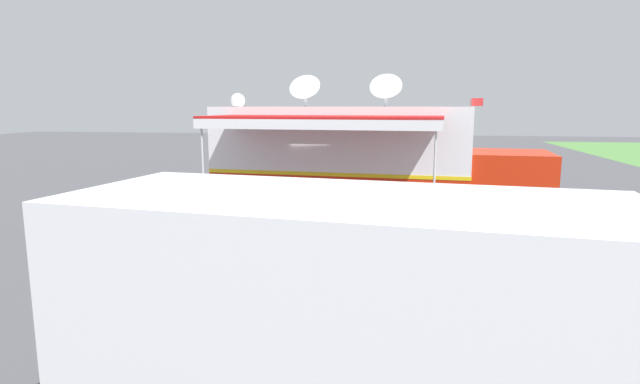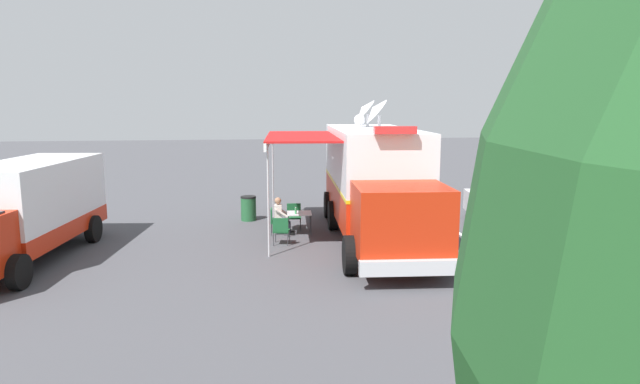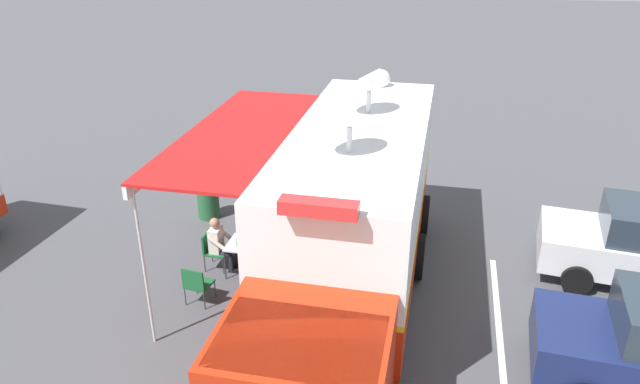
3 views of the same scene
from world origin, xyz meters
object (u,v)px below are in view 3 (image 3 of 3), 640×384
at_px(folding_chair_spare_by_truck, 196,283).
at_px(command_truck, 350,218).
at_px(seated_responder, 220,243).
at_px(folding_chair_beside_table, 251,233).
at_px(traffic_cone, 361,168).
at_px(folding_table, 246,246).
at_px(trash_bin, 208,201).
at_px(water_bottle, 238,242).
at_px(folding_chair_at_table, 212,247).

bearing_deg(folding_chair_spare_by_truck, command_truck, -170.63).
bearing_deg(seated_responder, command_truck, 163.30).
height_order(command_truck, seated_responder, command_truck).
relative_size(folding_chair_beside_table, traffic_cone, 1.50).
xyz_separation_m(folding_table, seated_responder, (0.61, -0.07, -0.02)).
bearing_deg(folding_chair_spare_by_truck, folding_table, -117.66).
relative_size(trash_bin, traffic_cone, 1.57).
xyz_separation_m(folding_chair_spare_by_truck, traffic_cone, (-2.76, -6.99, -0.23)).
bearing_deg(water_bottle, folding_table, -129.58).
bearing_deg(water_bottle, command_truck, 165.23).
relative_size(folding_chair_at_table, seated_responder, 0.70).
distance_m(folding_table, traffic_cone, 6.06).
height_order(water_bottle, seated_responder, seated_responder).
xyz_separation_m(folding_chair_beside_table, seated_responder, (0.50, 0.78, 0.14)).
height_order(folding_chair_at_table, traffic_cone, folding_chair_at_table).
height_order(folding_chair_spare_by_truck, seated_responder, seated_responder).
bearing_deg(folding_chair_at_table, folding_table, 174.04).
distance_m(folding_chair_at_table, trash_bin, 2.52).
bearing_deg(trash_bin, command_truck, 140.85).
bearing_deg(folding_chair_beside_table, traffic_cone, -114.36).
xyz_separation_m(command_truck, traffic_cone, (0.26, -6.49, -1.67)).
bearing_deg(folding_chair_beside_table, folding_table, 97.35).
bearing_deg(folding_chair_at_table, trash_bin, -69.79).
relative_size(water_bottle, trash_bin, 0.25).
height_order(folding_table, folding_chair_beside_table, folding_chair_beside_table).
xyz_separation_m(seated_responder, traffic_cone, (-2.69, -5.61, -0.37)).
relative_size(folding_chair_spare_by_truck, trash_bin, 0.96).
relative_size(command_truck, folding_chair_beside_table, 11.08).
height_order(command_truck, water_bottle, command_truck).
distance_m(water_bottle, seated_responder, 0.56).
bearing_deg(folding_table, folding_chair_spare_by_truck, 62.34).
height_order(folding_chair_beside_table, traffic_cone, folding_chair_beside_table).
height_order(command_truck, folding_chair_at_table, command_truck).
bearing_deg(trash_bin, traffic_cone, -139.23).
bearing_deg(trash_bin, folding_chair_at_table, 110.21).
xyz_separation_m(seated_responder, trash_bin, (1.06, -2.38, -0.20)).
relative_size(folding_table, trash_bin, 0.94).
distance_m(command_truck, water_bottle, 2.79).
height_order(seated_responder, trash_bin, seated_responder).
bearing_deg(folding_chair_spare_by_truck, water_bottle, -115.71).
relative_size(folding_chair_beside_table, trash_bin, 0.96).
distance_m(command_truck, folding_chair_beside_table, 3.29).
xyz_separation_m(folding_chair_at_table, folding_chair_spare_by_truck, (-0.11, 1.40, 0.00)).
xyz_separation_m(command_truck, seated_responder, (2.95, -0.88, -1.30)).
xyz_separation_m(water_bottle, folding_chair_spare_by_truck, (0.55, 1.15, -0.32)).
xyz_separation_m(folding_chair_beside_table, traffic_cone, (-2.19, -4.83, -0.23)).
relative_size(folding_table, folding_chair_spare_by_truck, 0.98).
bearing_deg(folding_chair_at_table, folding_chair_spare_by_truck, 94.56).
relative_size(folding_table, seated_responder, 0.68).
distance_m(water_bottle, traffic_cone, 6.27).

